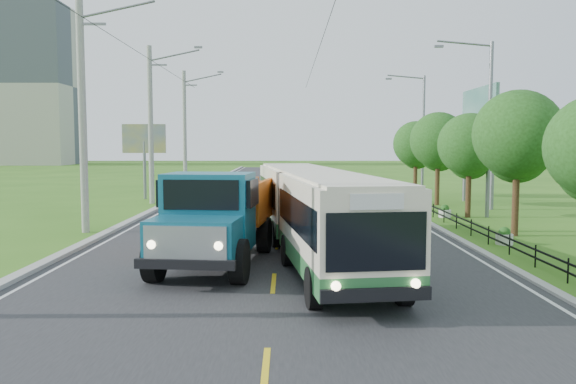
{
  "coord_description": "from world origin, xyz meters",
  "views": [
    {
      "loc": [
        0.35,
        -14.96,
        3.75
      ],
      "look_at": [
        0.41,
        7.13,
        1.9
      ],
      "focal_mm": 35.0,
      "sensor_mm": 36.0,
      "label": 1
    }
  ],
  "objects_px": {
    "dump_truck": "(217,212)",
    "bus": "(314,206)",
    "tree_back": "(416,146)",
    "billboard_left": "(144,143)",
    "tree_fifth": "(438,143)",
    "streetlight_far": "(421,130)",
    "pole_far": "(185,129)",
    "tree_fourth": "(470,148)",
    "pole_mid": "(151,124)",
    "tree_third": "(518,139)",
    "planter_far": "(411,198)",
    "pole_near": "(83,113)",
    "planter_near": "(504,237)",
    "planter_mid": "(445,212)",
    "streetlight_mid": "(487,123)",
    "billboard_right": "(479,119)"
  },
  "relations": [
    {
      "from": "planter_far",
      "to": "dump_truck",
      "type": "relative_size",
      "value": 0.09
    },
    {
      "from": "billboard_left",
      "to": "bus",
      "type": "xyz_separation_m",
      "value": [
        10.76,
        -20.29,
        -2.16
      ]
    },
    {
      "from": "pole_near",
      "to": "streetlight_far",
      "type": "distance_m",
      "value": 26.8
    },
    {
      "from": "tree_fifth",
      "to": "bus",
      "type": "distance_m",
      "value": 18.67
    },
    {
      "from": "pole_mid",
      "to": "billboard_right",
      "type": "height_order",
      "value": "pole_mid"
    },
    {
      "from": "streetlight_far",
      "to": "billboard_right",
      "type": "distance_m",
      "value": 8.18
    },
    {
      "from": "streetlight_far",
      "to": "planter_far",
      "type": "relative_size",
      "value": 13.54
    },
    {
      "from": "streetlight_mid",
      "to": "dump_truck",
      "type": "bearing_deg",
      "value": -137.19
    },
    {
      "from": "pole_near",
      "to": "streetlight_far",
      "type": "relative_size",
      "value": 1.1
    },
    {
      "from": "tree_back",
      "to": "billboard_left",
      "type": "bearing_deg",
      "value": -173.69
    },
    {
      "from": "streetlight_far",
      "to": "billboard_right",
      "type": "relative_size",
      "value": 1.24
    },
    {
      "from": "pole_mid",
      "to": "planter_mid",
      "type": "relative_size",
      "value": 14.93
    },
    {
      "from": "pole_near",
      "to": "pole_mid",
      "type": "xyz_separation_m",
      "value": [
        0.0,
        12.0,
        0.0
      ]
    },
    {
      "from": "pole_near",
      "to": "planter_near",
      "type": "relative_size",
      "value": 14.93
    },
    {
      "from": "tree_third",
      "to": "pole_far",
      "type": "bearing_deg",
      "value": 126.09
    },
    {
      "from": "tree_fourth",
      "to": "dump_truck",
      "type": "relative_size",
      "value": 0.75
    },
    {
      "from": "tree_third",
      "to": "pole_mid",
      "type": "bearing_deg",
      "value": 144.64
    },
    {
      "from": "streetlight_mid",
      "to": "planter_near",
      "type": "bearing_deg",
      "value": -104.32
    },
    {
      "from": "planter_near",
      "to": "planter_mid",
      "type": "relative_size",
      "value": 1.0
    },
    {
      "from": "tree_back",
      "to": "planter_far",
      "type": "bearing_deg",
      "value": -106.88
    },
    {
      "from": "pole_mid",
      "to": "tree_third",
      "type": "xyz_separation_m",
      "value": [
        18.12,
        -12.86,
        -1.11
      ]
    },
    {
      "from": "planter_mid",
      "to": "bus",
      "type": "relative_size",
      "value": 0.05
    },
    {
      "from": "planter_mid",
      "to": "billboard_right",
      "type": "height_order",
      "value": "billboard_right"
    },
    {
      "from": "pole_far",
      "to": "planter_far",
      "type": "height_order",
      "value": "pole_far"
    },
    {
      "from": "tree_fourth",
      "to": "planter_mid",
      "type": "relative_size",
      "value": 8.06
    },
    {
      "from": "tree_fourth",
      "to": "planter_mid",
      "type": "xyz_separation_m",
      "value": [
        -1.26,
        -0.14,
        -3.3
      ]
    },
    {
      "from": "dump_truck",
      "to": "bus",
      "type": "bearing_deg",
      "value": 28.42
    },
    {
      "from": "pole_mid",
      "to": "billboard_left",
      "type": "xyz_separation_m",
      "value": [
        -1.24,
        3.0,
        -1.23
      ]
    },
    {
      "from": "planter_mid",
      "to": "tree_back",
      "type": "bearing_deg",
      "value": 84.09
    },
    {
      "from": "planter_near",
      "to": "planter_mid",
      "type": "distance_m",
      "value": 8.0
    },
    {
      "from": "tree_fifth",
      "to": "bus",
      "type": "height_order",
      "value": "tree_fifth"
    },
    {
      "from": "streetlight_far",
      "to": "bus",
      "type": "relative_size",
      "value": 0.61
    },
    {
      "from": "pole_far",
      "to": "planter_mid",
      "type": "relative_size",
      "value": 14.93
    },
    {
      "from": "pole_far",
      "to": "tree_fourth",
      "type": "xyz_separation_m",
      "value": [
        18.12,
        -18.86,
        -1.51
      ]
    },
    {
      "from": "tree_fifth",
      "to": "streetlight_far",
      "type": "relative_size",
      "value": 0.64
    },
    {
      "from": "tree_back",
      "to": "planter_mid",
      "type": "height_order",
      "value": "tree_back"
    },
    {
      "from": "tree_back",
      "to": "billboard_left",
      "type": "xyz_separation_m",
      "value": [
        -19.36,
        -2.14,
        0.21
      ]
    },
    {
      "from": "tree_third",
      "to": "billboard_right",
      "type": "height_order",
      "value": "billboard_right"
    },
    {
      "from": "pole_mid",
      "to": "tree_back",
      "type": "height_order",
      "value": "pole_mid"
    },
    {
      "from": "streetlight_far",
      "to": "bus",
      "type": "height_order",
      "value": "streetlight_far"
    },
    {
      "from": "planter_mid",
      "to": "planter_far",
      "type": "xyz_separation_m",
      "value": [
        0.0,
        8.0,
        0.0
      ]
    },
    {
      "from": "tree_fourth",
      "to": "billboard_left",
      "type": "relative_size",
      "value": 1.04
    },
    {
      "from": "pole_near",
      "to": "dump_truck",
      "type": "bearing_deg",
      "value": -45.53
    },
    {
      "from": "tree_third",
      "to": "tree_fifth",
      "type": "xyz_separation_m",
      "value": [
        -0.0,
        12.0,
        -0.13
      ]
    },
    {
      "from": "tree_fifth",
      "to": "tree_back",
      "type": "xyz_separation_m",
      "value": [
        -0.0,
        6.0,
        -0.2
      ]
    },
    {
      "from": "planter_near",
      "to": "streetlight_far",
      "type": "bearing_deg",
      "value": 84.7
    },
    {
      "from": "planter_near",
      "to": "bus",
      "type": "bearing_deg",
      "value": -162.65
    },
    {
      "from": "pole_near",
      "to": "billboard_right",
      "type": "relative_size",
      "value": 1.37
    },
    {
      "from": "tree_third",
      "to": "tree_fourth",
      "type": "relative_size",
      "value": 1.11
    },
    {
      "from": "pole_mid",
      "to": "billboard_right",
      "type": "distance_m",
      "value": 20.59
    }
  ]
}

